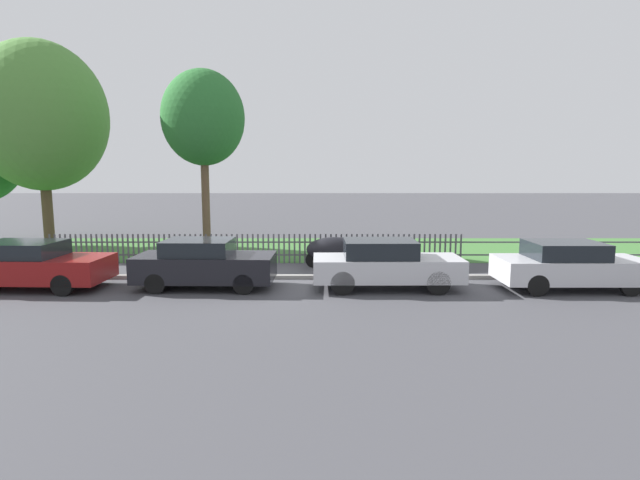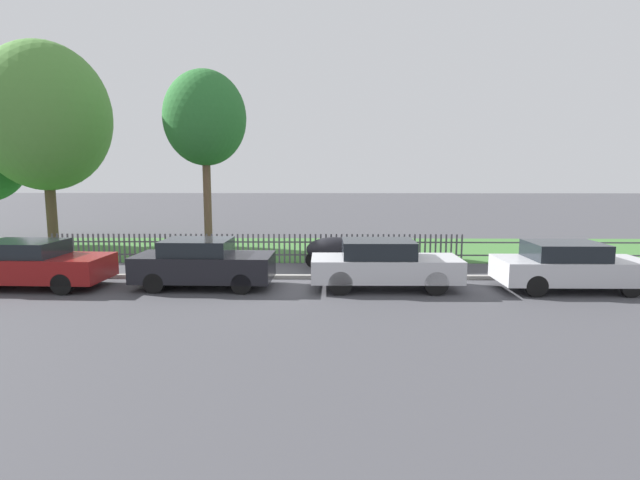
# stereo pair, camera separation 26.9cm
# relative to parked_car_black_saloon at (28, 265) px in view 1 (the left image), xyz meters

# --- Properties ---
(ground_plane) EXTENTS (120.00, 120.00, 0.00)m
(ground_plane) POSITION_rel_parked_car_black_saloon_xyz_m (5.92, 1.21, -0.70)
(ground_plane) COLOR #424247
(kerb_stone) EXTENTS (40.51, 0.20, 0.12)m
(kerb_stone) POSITION_rel_parked_car_black_saloon_xyz_m (5.92, 1.31, -0.64)
(kerb_stone) COLOR gray
(kerb_stone) RESTS_ON ground
(grass_strip) EXTENTS (40.51, 6.66, 0.01)m
(grass_strip) POSITION_rel_parked_car_black_saloon_xyz_m (5.92, 7.30, -0.69)
(grass_strip) COLOR #3D7033
(grass_strip) RESTS_ON ground
(park_fence) EXTENTS (40.51, 0.05, 1.07)m
(park_fence) POSITION_rel_parked_car_black_saloon_xyz_m (5.92, 3.98, -0.16)
(park_fence) COLOR #4C4C51
(park_fence) RESTS_ON ground
(parked_car_black_saloon) EXTENTS (4.36, 1.88, 1.36)m
(parked_car_black_saloon) POSITION_rel_parked_car_black_saloon_xyz_m (0.00, 0.00, 0.00)
(parked_car_black_saloon) COLOR maroon
(parked_car_black_saloon) RESTS_ON ground
(parked_car_navy_estate) EXTENTS (3.94, 1.75, 1.40)m
(parked_car_navy_estate) POSITION_rel_parked_car_black_saloon_xyz_m (4.96, 0.11, 0.01)
(parked_car_navy_estate) COLOR black
(parked_car_navy_estate) RESTS_ON ground
(parked_car_red_compact) EXTENTS (4.18, 1.65, 1.40)m
(parked_car_red_compact) POSITION_rel_parked_car_black_saloon_xyz_m (10.12, 0.00, 0.02)
(parked_car_red_compact) COLOR #BCBCC1
(parked_car_red_compact) RESTS_ON ground
(parked_car_white_van) EXTENTS (4.05, 1.72, 1.36)m
(parked_car_white_van) POSITION_rel_parked_car_black_saloon_xyz_m (15.30, -0.07, -0.00)
(parked_car_white_van) COLOR #BCBCC1
(parked_car_white_van) RESTS_ON ground
(covered_motorcycle) EXTENTS (2.03, 0.92, 1.07)m
(covered_motorcycle) POSITION_rel_parked_car_black_saloon_xyz_m (8.83, 3.15, -0.05)
(covered_motorcycle) COLOR black
(covered_motorcycle) RESTS_ON ground
(tree_behind_motorcycle) EXTENTS (5.46, 5.46, 8.76)m
(tree_behind_motorcycle) POSITION_rel_parked_car_black_saloon_xyz_m (-3.57, 7.69, 4.91)
(tree_behind_motorcycle) COLOR brown
(tree_behind_motorcycle) RESTS_ON ground
(tree_mid_park) EXTENTS (3.33, 3.33, 7.38)m
(tree_mid_park) POSITION_rel_parked_car_black_saloon_xyz_m (3.55, 6.68, 4.73)
(tree_mid_park) COLOR brown
(tree_mid_park) RESTS_ON ground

